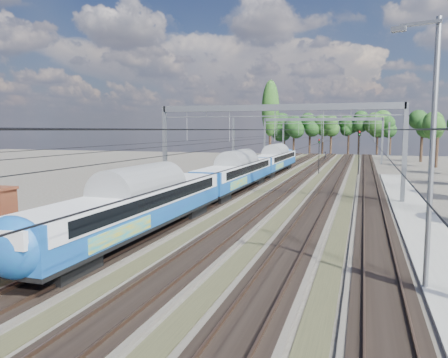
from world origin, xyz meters
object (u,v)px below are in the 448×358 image
(signal_near, at_px, (319,152))
(signal_far, at_px, (359,147))
(emu_train, at_px, (236,169))
(lamp_post, at_px, (430,147))
(worker, at_px, (325,156))

(signal_near, height_order, signal_far, signal_far)
(emu_train, bearing_deg, signal_near, 74.97)
(signal_far, bearing_deg, emu_train, -93.47)
(signal_far, xyz_separation_m, lamp_post, (3.04, -48.50, 1.81))
(worker, height_order, lamp_post, lamp_post)
(emu_train, height_order, lamp_post, lamp_post)
(emu_train, distance_m, lamp_post, 29.27)
(signal_near, bearing_deg, emu_train, -112.82)
(emu_train, xyz_separation_m, signal_near, (6.24, 23.24, 0.75))
(worker, distance_m, signal_near, 30.82)
(emu_train, height_order, worker, emu_train)
(worker, bearing_deg, signal_near, 173.21)
(signal_near, bearing_deg, lamp_post, -87.45)
(emu_train, distance_m, signal_near, 24.08)
(signal_near, relative_size, signal_far, 0.81)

